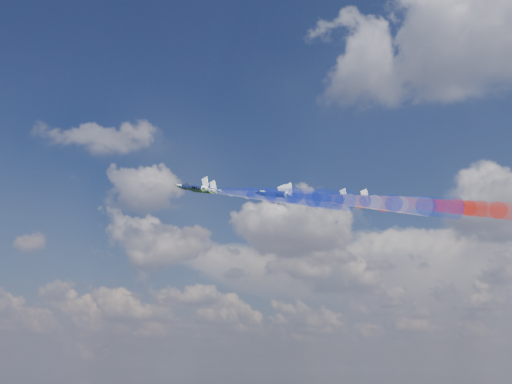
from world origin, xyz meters
The scene contains 16 objects.
jet_lead centered at (-20.17, -3.99, 152.98)m, with size 8.99×11.24×3.00m, color black, non-canonical shape.
trail_lead centered at (1.54, -8.49, 147.26)m, with size 3.75×35.87×3.75m, color white, non-canonical shape.
jet_inner_left centered at (-10.11, -17.30, 148.45)m, with size 8.99×11.24×3.00m, color black, non-canonical shape.
trail_inner_left centered at (11.60, -21.79, 142.74)m, with size 3.75×35.87×3.75m, color #172AC4, non-canonical shape.
jet_inner_right centered at (-4.15, 2.68, 151.15)m, with size 8.99×11.24×3.00m, color black, non-canonical shape.
trail_inner_right centered at (17.57, -1.81, 145.44)m, with size 3.75×35.87×3.75m, color red, non-canonical shape.
jet_outer_left centered at (-1.13, -31.32, 144.23)m, with size 8.99×11.24×3.00m, color black, non-canonical shape.
trail_outer_left centered at (20.59, -35.81, 138.52)m, with size 3.75×35.87×3.75m, color #172AC4, non-canonical shape.
jet_center_third centered at (4.54, -10.41, 146.78)m, with size 8.99×11.24×3.00m, color black, non-canonical shape.
trail_center_third centered at (26.25, -14.90, 141.06)m, with size 3.75×35.87×3.75m, color white, non-canonical shape.
jet_outer_right centered at (9.16, 10.69, 150.12)m, with size 8.99×11.24×3.00m, color black, non-canonical shape.
trail_outer_right centered at (30.87, 6.19, 144.40)m, with size 3.75×35.87×3.75m, color red, non-canonical shape.
jet_rear_left centered at (13.66, -23.32, 142.47)m, with size 8.99×11.24×3.00m, color black, non-canonical shape.
trail_rear_left centered at (35.37, -27.82, 136.75)m, with size 3.75×35.87×3.75m, color #172AC4, non-canonical shape.
jet_rear_right centered at (20.08, -1.33, 145.39)m, with size 8.99×11.24×3.00m, color black, non-canonical shape.
trail_rear_right centered at (41.80, -5.82, 139.67)m, with size 3.75×35.87×3.75m, color red, non-canonical shape.
Camera 1 is at (79.56, -128.45, 108.03)m, focal length 44.61 mm.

